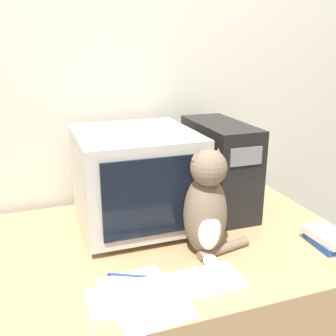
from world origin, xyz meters
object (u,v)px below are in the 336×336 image
at_px(cat, 206,208).
at_px(book_stack, 328,239).
at_px(crt_monitor, 136,178).
at_px(keyboard, 168,289).
at_px(computer_tower, 219,167).
at_px(pen, 131,276).

height_order(cat, book_stack, cat).
bearing_deg(book_stack, crt_monitor, 146.40).
height_order(keyboard, cat, cat).
bearing_deg(computer_tower, crt_monitor, -175.75).
height_order(crt_monitor, book_stack, crt_monitor).
bearing_deg(pen, crt_monitor, 71.90).
distance_m(crt_monitor, cat, 0.36).
height_order(computer_tower, book_stack, computer_tower).
distance_m(crt_monitor, computer_tower, 0.39).
bearing_deg(keyboard, cat, 40.32).
relative_size(book_stack, pen, 1.22).
distance_m(crt_monitor, pen, 0.44).
height_order(keyboard, book_stack, book_stack).
bearing_deg(keyboard, crt_monitor, 85.63).
xyz_separation_m(computer_tower, pen, (-0.51, -0.40, -0.19)).
xyz_separation_m(crt_monitor, keyboard, (-0.04, -0.49, -0.19)).
height_order(crt_monitor, pen, crt_monitor).
height_order(computer_tower, cat, same).
distance_m(computer_tower, book_stack, 0.53).
distance_m(cat, pen, 0.34).
distance_m(computer_tower, cat, 0.41).
bearing_deg(pen, book_stack, -3.25).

